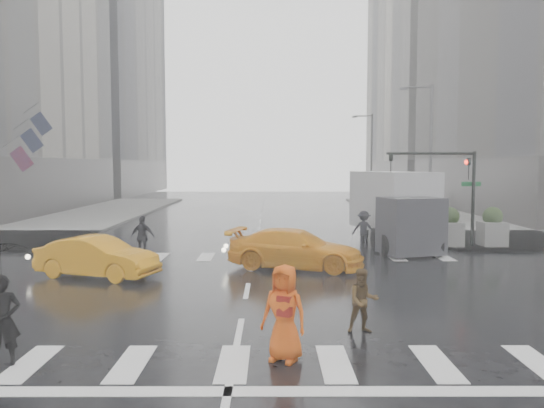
{
  "coord_description": "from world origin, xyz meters",
  "views": [
    {
      "loc": [
        0.74,
        -16.14,
        3.9
      ],
      "look_at": [
        0.78,
        2.0,
        2.54
      ],
      "focal_mm": 35.0,
      "sensor_mm": 36.0,
      "label": 1
    }
  ],
  "objects_px": {
    "taxi_mid": "(97,257)",
    "box_truck": "(398,207)",
    "pedestrian_brown": "(363,301)",
    "traffic_signal_pole": "(452,179)",
    "pedestrian_orange": "(284,313)"
  },
  "relations": [
    {
      "from": "taxi_mid",
      "to": "box_truck",
      "type": "xyz_separation_m",
      "value": [
        12.0,
        6.73,
        1.19
      ]
    },
    {
      "from": "box_truck",
      "to": "pedestrian_brown",
      "type": "bearing_deg",
      "value": -122.06
    },
    {
      "from": "pedestrian_brown",
      "to": "box_truck",
      "type": "bearing_deg",
      "value": 68.05
    },
    {
      "from": "traffic_signal_pole",
      "to": "pedestrian_orange",
      "type": "distance_m",
      "value": 16.14
    },
    {
      "from": "traffic_signal_pole",
      "to": "pedestrian_brown",
      "type": "bearing_deg",
      "value": -116.9
    },
    {
      "from": "pedestrian_brown",
      "to": "pedestrian_orange",
      "type": "xyz_separation_m",
      "value": [
        -1.87,
        -1.76,
        0.22
      ]
    },
    {
      "from": "taxi_mid",
      "to": "box_truck",
      "type": "relative_size",
      "value": 0.64
    },
    {
      "from": "pedestrian_brown",
      "to": "pedestrian_orange",
      "type": "bearing_deg",
      "value": -142.04
    },
    {
      "from": "pedestrian_orange",
      "to": "box_truck",
      "type": "height_order",
      "value": "box_truck"
    },
    {
      "from": "pedestrian_orange",
      "to": "pedestrian_brown",
      "type": "bearing_deg",
      "value": 69.16
    },
    {
      "from": "pedestrian_brown",
      "to": "pedestrian_orange",
      "type": "relative_size",
      "value": 0.78
    },
    {
      "from": "pedestrian_brown",
      "to": "box_truck",
      "type": "relative_size",
      "value": 0.22
    },
    {
      "from": "traffic_signal_pole",
      "to": "pedestrian_orange",
      "type": "height_order",
      "value": "traffic_signal_pole"
    },
    {
      "from": "traffic_signal_pole",
      "to": "taxi_mid",
      "type": "relative_size",
      "value": 1.05
    },
    {
      "from": "pedestrian_brown",
      "to": "taxi_mid",
      "type": "height_order",
      "value": "pedestrian_brown"
    }
  ]
}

